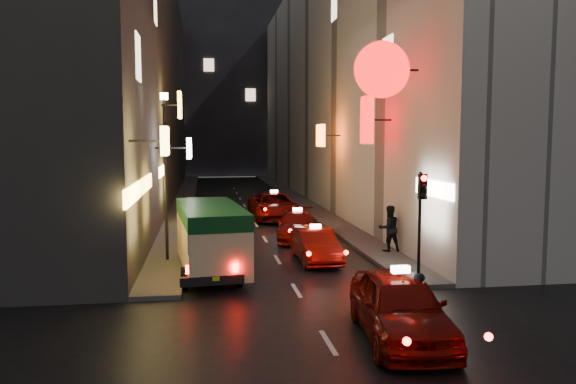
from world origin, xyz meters
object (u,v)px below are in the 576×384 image
pedestrian_crossing (420,301)px  taxi_near (400,301)px  traffic_light (422,203)px  minibus (211,231)px  lamp_post (165,165)px

pedestrian_crossing → taxi_near: bearing=81.0°
pedestrian_crossing → traffic_light: bearing=-25.5°
minibus → traffic_light: bearing=-20.8°
taxi_near → traffic_light: (2.29, 4.47, 1.77)m
taxi_near → minibus: bearing=121.6°
taxi_near → lamp_post: 11.13m
traffic_light → lamp_post: bearing=151.1°
minibus → pedestrian_crossing: 8.51m
minibus → lamp_post: lamp_post is taller
minibus → taxi_near: 8.22m
taxi_near → pedestrian_crossing: (0.47, -0.05, -0.03)m
taxi_near → traffic_light: size_ratio=1.70×
pedestrian_crossing → traffic_light: (1.82, 4.52, 1.79)m
lamp_post → traffic_light: bearing=-28.9°
pedestrian_crossing → lamp_post: (-6.38, 9.05, 2.83)m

